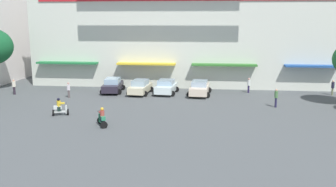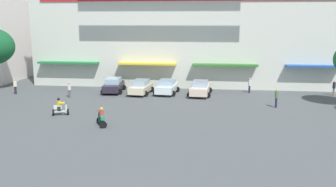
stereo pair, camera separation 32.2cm
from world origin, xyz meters
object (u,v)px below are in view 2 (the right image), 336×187
Objects in this scene: parked_car_2 at (167,87)px; scooter_rider_1 at (102,118)px; scooter_rider_7 at (60,108)px; pedestrian_0 at (276,97)px; parked_car_0 at (114,85)px; pedestrian_2 at (250,84)px; pedestrian_1 at (69,89)px; pedestrian_4 at (334,87)px; pedestrian_3 at (15,86)px; parked_car_3 at (200,88)px; parked_car_1 at (141,87)px.

parked_car_2 is 2.59× the size of scooter_rider_1.
pedestrian_0 is at bearing 14.86° from scooter_rider_7.
pedestrian_2 is at bearing 5.31° from parked_car_0.
pedestrian_1 is at bearing 123.27° from scooter_rider_1.
parked_car_2 is 2.51× the size of pedestrian_1.
scooter_rider_1 is at bearing -146.75° from pedestrian_4.
parked_car_2 is 11.75m from pedestrian_0.
pedestrian_3 reaches higher than scooter_rider_1.
pedestrian_0 reaches higher than pedestrian_1.
parked_car_0 is 10.40m from pedestrian_3.
pedestrian_1 is (-13.24, -2.77, 0.15)m from parked_car_3.
pedestrian_1 is (-6.25, 9.52, 0.30)m from scooter_rider_1.
parked_car_0 is 23.43m from pedestrian_4.
pedestrian_4 is (8.64, -0.45, -0.02)m from pedestrian_2.
scooter_rider_1 is at bearing -151.73° from pedestrian_0.
parked_car_3 is 14.14m from scooter_rider_1.
pedestrian_3 reaches higher than parked_car_1.
parked_car_2 is 16.18m from pedestrian_3.
parked_car_0 is at bearing 176.92° from parked_car_3.
parked_car_2 is (2.74, 0.35, 0.00)m from parked_car_1.
parked_car_3 is (9.48, -0.51, -0.01)m from parked_car_0.
pedestrian_1 reaches higher than scooter_rider_1.
parked_car_1 is 2.47× the size of pedestrian_0.
scooter_rider_1 is 25.02m from pedestrian_4.
pedestrian_3 is at bearing -171.62° from pedestrian_2.
pedestrian_4 is (20.25, 1.52, 0.16)m from parked_car_1.
pedestrian_2 reaches higher than pedestrian_3.
pedestrian_0 is 1.07× the size of pedestrian_1.
pedestrian_4 is at bearing 2.25° from parked_car_0.
parked_car_3 is 2.67× the size of pedestrian_0.
scooter_rider_7 is 19.04m from pedestrian_0.
parked_car_0 is at bearing 79.53° from scooter_rider_7.
scooter_rider_7 is (-7.77, -9.88, -0.15)m from parked_car_2.
parked_car_3 is 5.61m from pedestrian_2.
pedestrian_2 is (11.61, 1.97, 0.18)m from parked_car_1.
parked_car_1 is 1.05× the size of parked_car_2.
scooter_rider_7 is at bearing -74.61° from pedestrian_1.
pedestrian_4 is at bearing 41.86° from pedestrian_0.
pedestrian_1 is 0.98× the size of pedestrian_2.
pedestrian_0 is at bearing -25.20° from parked_car_2.
pedestrian_4 is (23.41, 0.92, 0.15)m from parked_car_0.
parked_car_3 reaches higher than scooter_rider_1.
pedestrian_0 reaches higher than pedestrian_2.
pedestrian_0 reaches higher than parked_car_2.
parked_car_0 is at bearing 12.76° from pedestrian_3.
pedestrian_2 reaches higher than pedestrian_4.
scooter_rider_7 is (-1.87, -10.13, -0.16)m from parked_car_0.
parked_car_1 is 6.33m from parked_car_3.
parked_car_1 is 2.73× the size of scooter_rider_1.
parked_car_0 is at bearing 162.38° from pedestrian_0.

